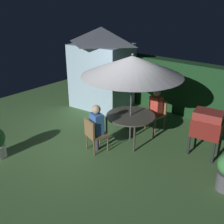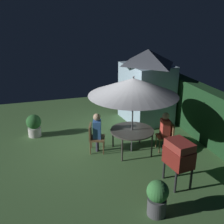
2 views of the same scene
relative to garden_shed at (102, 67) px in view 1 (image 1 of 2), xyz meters
name	(u,v)px [view 1 (image 1 of 2)]	position (x,y,z in m)	size (l,w,h in m)	color
ground_plane	(99,145)	(1.90, -2.28, -1.42)	(11.00, 11.00, 0.00)	#47703D
hedge_backdrop	(166,84)	(1.90, 1.22, -0.54)	(6.59, 0.51, 1.77)	#193D1E
garden_shed	(102,67)	(0.00, 0.00, 0.00)	(2.19, 1.87, 2.80)	#9EBCD1
patio_table	(131,117)	(2.33, -1.44, -0.74)	(1.34, 1.34, 0.74)	#47423D
patio_umbrella	(132,66)	(2.33, -1.44, 0.68)	(2.63, 2.63, 2.41)	#4C4C51
bbq_grill	(207,125)	(4.25, -0.93, -0.58)	(0.77, 0.60, 1.20)	maroon
chair_near_shed	(157,112)	(2.53, -0.35, -0.90)	(0.54, 0.54, 0.90)	olive
chair_far_side	(94,133)	(1.99, -2.55, -0.90)	(0.58, 0.58, 0.90)	olive
person_in_red	(156,105)	(2.51, -0.43, -0.64)	(0.38, 0.30, 1.26)	#CC3D33
person_in_blue	(97,123)	(2.01, -2.47, -0.64)	(0.40, 0.33, 1.26)	#3866B2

